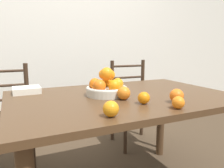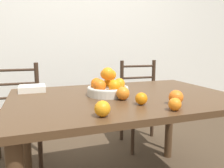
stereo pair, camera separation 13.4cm
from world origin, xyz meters
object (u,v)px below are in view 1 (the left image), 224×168
at_px(orange_loose_1, 177,96).
at_px(chair_right, 133,103).
at_px(orange_loose_0, 124,93).
at_px(book_stack, 27,90).
at_px(orange_loose_4, 178,103).
at_px(chair_left, 6,119).
at_px(orange_loose_2, 143,98).
at_px(orange_loose_3, 111,109).
at_px(fruit_bowl, 107,87).

xyz_separation_m(orange_loose_1, chair_right, (0.35, 1.06, -0.33)).
bearing_deg(chair_right, orange_loose_0, -119.76).
relative_size(orange_loose_1, book_stack, 0.45).
height_order(orange_loose_4, chair_right, chair_right).
distance_m(orange_loose_0, book_stack, 0.68).
bearing_deg(chair_left, orange_loose_0, -51.54).
bearing_deg(chair_left, orange_loose_2, -53.54).
height_order(orange_loose_3, chair_right, chair_right).
xyz_separation_m(orange_loose_0, orange_loose_2, (0.05, -0.13, -0.01)).
distance_m(orange_loose_1, book_stack, 0.99).
bearing_deg(orange_loose_3, book_stack, 113.07).
bearing_deg(book_stack, fruit_bowl, -32.12).
distance_m(orange_loose_3, chair_right, 1.42).
height_order(orange_loose_0, orange_loose_2, orange_loose_0).
xyz_separation_m(orange_loose_4, chair_right, (0.43, 1.16, -0.32)).
height_order(fruit_bowl, orange_loose_4, fruit_bowl).
bearing_deg(orange_loose_0, orange_loose_2, -70.17).
height_order(orange_loose_1, orange_loose_3, orange_loose_1).
bearing_deg(book_stack, chair_left, 110.30).
distance_m(fruit_bowl, orange_loose_0, 0.16).
bearing_deg(orange_loose_1, fruit_bowl, 128.58).
xyz_separation_m(orange_loose_4, chair_left, (-0.83, 1.16, -0.32)).
height_order(fruit_bowl, chair_right, fruit_bowl).
distance_m(orange_loose_0, orange_loose_2, 0.14).
bearing_deg(fruit_bowl, chair_left, 131.11).
bearing_deg(orange_loose_2, orange_loose_0, 109.83).
relative_size(orange_loose_4, chair_right, 0.07).
distance_m(orange_loose_0, chair_left, 1.15).
relative_size(orange_loose_2, orange_loose_4, 1.05).
xyz_separation_m(orange_loose_1, orange_loose_3, (-0.44, -0.07, -0.00)).
bearing_deg(fruit_bowl, orange_loose_0, -74.82).
height_order(fruit_bowl, orange_loose_2, fruit_bowl).
height_order(fruit_bowl, chair_left, fruit_bowl).
bearing_deg(chair_right, orange_loose_4, -106.05).
distance_m(fruit_bowl, orange_loose_3, 0.45).
bearing_deg(chair_right, fruit_bowl, -127.17).
height_order(orange_loose_1, chair_left, chair_left).
relative_size(orange_loose_0, orange_loose_2, 1.18).
xyz_separation_m(orange_loose_3, chair_left, (-0.46, 1.14, -0.33)).
relative_size(orange_loose_0, orange_loose_1, 1.00).
xyz_separation_m(orange_loose_2, chair_left, (-0.72, 1.01, -0.32)).
height_order(chair_left, book_stack, chair_left).
relative_size(orange_loose_3, chair_right, 0.08).
relative_size(orange_loose_0, orange_loose_3, 1.08).
relative_size(orange_loose_1, chair_left, 0.09).
distance_m(fruit_bowl, orange_loose_1, 0.45).
bearing_deg(chair_right, chair_left, -175.79).
distance_m(chair_right, book_stack, 1.22).
bearing_deg(book_stack, orange_loose_4, -47.95).
xyz_separation_m(orange_loose_1, chair_left, (-0.90, 1.06, -0.33)).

